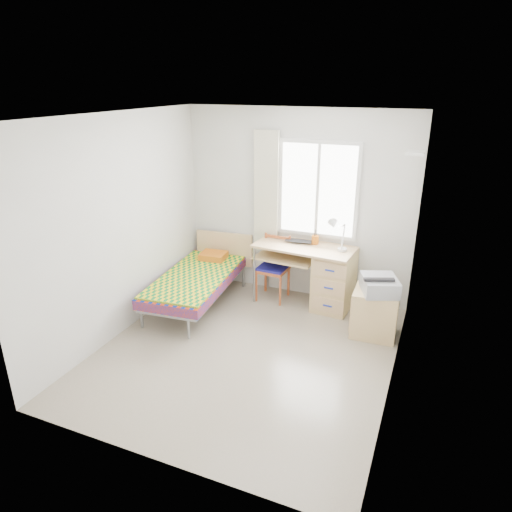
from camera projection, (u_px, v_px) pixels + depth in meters
The scene contains 17 objects.
floor at pixel (246, 352), 5.24m from camera, with size 3.50×3.50×0.00m, color #BCAD93.
ceiling at pixel (244, 116), 4.30m from camera, with size 3.50×3.50×0.00m, color white.
wall_back at pixel (296, 206), 6.28m from camera, with size 3.20×3.20×0.00m, color silver.
wall_left at pixel (120, 227), 5.34m from camera, with size 3.50×3.50×0.00m, color silver.
wall_right at pixel (404, 268), 4.20m from camera, with size 3.50×3.50×0.00m, color silver.
window at pixel (318, 190), 6.06m from camera, with size 1.10×0.04×1.30m.
curtain at pixel (266, 193), 6.31m from camera, with size 0.35×0.05×1.70m, color beige.
floating_shelf at pixel (415, 153), 5.13m from camera, with size 0.20×0.32×0.03m, color white.
bed at pixel (199, 278), 6.24m from camera, with size 1.02×1.90×0.79m.
desk at pixel (329, 276), 6.13m from camera, with size 1.38×0.71×0.83m.
chair at pixel (275, 264), 6.38m from camera, with size 0.41×0.41×0.91m.
cabinet at pixel (375, 313), 5.50m from camera, with size 0.55×0.49×0.58m.
printer at pixel (380, 285), 5.34m from camera, with size 0.53×0.56×0.19m.
laptop at pixel (298, 243), 6.20m from camera, with size 0.37×0.24×0.03m, color black.
pen_cup at pixel (315, 240), 6.18m from camera, with size 0.09×0.09×0.12m, color #CF4F17.
task_lamp at pixel (337, 231), 5.76m from camera, with size 0.25×0.34×0.47m.
book at pixel (289, 261), 6.27m from camera, with size 0.19×0.26×0.02m, color gray.
Camera 1 is at (1.83, -4.10, 2.91)m, focal length 32.00 mm.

